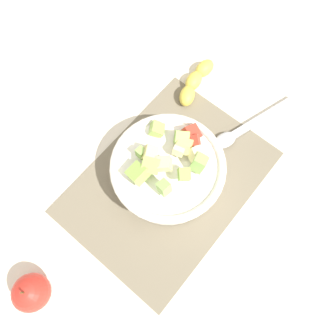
{
  "coord_description": "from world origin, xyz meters",
  "views": [
    {
      "loc": [
        0.17,
        0.14,
        0.72
      ],
      "look_at": [
        -0.01,
        -0.01,
        0.06
      ],
      "focal_mm": 35.76,
      "sensor_mm": 36.0,
      "label": 1
    }
  ],
  "objects_px": {
    "banana_whole": "(195,81)",
    "serving_spoon": "(243,130)",
    "salad_bowl": "(168,169)",
    "whole_apple": "(31,292)"
  },
  "relations": [
    {
      "from": "banana_whole",
      "to": "serving_spoon",
      "type": "bearing_deg",
      "value": 79.88
    },
    {
      "from": "salad_bowl",
      "to": "serving_spoon",
      "type": "height_order",
      "value": "salad_bowl"
    },
    {
      "from": "salad_bowl",
      "to": "whole_apple",
      "type": "xyz_separation_m",
      "value": [
        0.36,
        -0.04,
        -0.01
      ]
    },
    {
      "from": "salad_bowl",
      "to": "banana_whole",
      "type": "relative_size",
      "value": 1.6
    },
    {
      "from": "salad_bowl",
      "to": "serving_spoon",
      "type": "distance_m",
      "value": 0.21
    },
    {
      "from": "salad_bowl",
      "to": "serving_spoon",
      "type": "relative_size",
      "value": 1.05
    },
    {
      "from": "whole_apple",
      "to": "banana_whole",
      "type": "xyz_separation_m",
      "value": [
        -0.59,
        -0.06,
        -0.02
      ]
    },
    {
      "from": "serving_spoon",
      "to": "whole_apple",
      "type": "relative_size",
      "value": 2.73
    },
    {
      "from": "whole_apple",
      "to": "banana_whole",
      "type": "relative_size",
      "value": 0.56
    },
    {
      "from": "banana_whole",
      "to": "whole_apple",
      "type": "bearing_deg",
      "value": 5.64
    }
  ]
}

